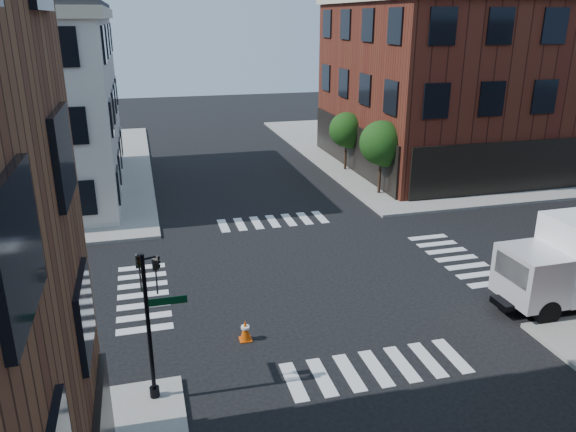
# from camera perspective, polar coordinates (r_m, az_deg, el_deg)

# --- Properties ---
(ground) EXTENTS (120.00, 120.00, 0.00)m
(ground) POSITION_cam_1_polar(r_m,az_deg,el_deg) (24.22, 2.33, -6.06)
(ground) COLOR black
(ground) RESTS_ON ground
(sidewalk_ne) EXTENTS (30.00, 30.00, 0.15)m
(sidewalk_ne) POSITION_cam_1_polar(r_m,az_deg,el_deg) (51.17, 18.20, 6.85)
(sidewalk_ne) COLOR gray
(sidewalk_ne) RESTS_ON ground
(building_ne) EXTENTS (25.00, 16.00, 12.00)m
(building_ne) POSITION_cam_1_polar(r_m,az_deg,el_deg) (45.93, 21.83, 12.61)
(building_ne) COLOR #491A12
(building_ne) RESTS_ON ground
(tree_near) EXTENTS (2.69, 2.69, 4.49)m
(tree_near) POSITION_cam_1_polar(r_m,az_deg,el_deg) (34.67, 9.57, 7.11)
(tree_near) COLOR black
(tree_near) RESTS_ON ground
(tree_far) EXTENTS (2.43, 2.43, 4.07)m
(tree_far) POSITION_cam_1_polar(r_m,az_deg,el_deg) (40.15, 6.03, 8.53)
(tree_far) COLOR black
(tree_far) RESTS_ON ground
(signal_pole) EXTENTS (1.29, 1.24, 4.60)m
(signal_pole) POSITION_cam_1_polar(r_m,az_deg,el_deg) (16.07, -13.85, -9.31)
(signal_pole) COLOR black
(signal_pole) RESTS_ON ground
(traffic_cone) EXTENTS (0.42, 0.42, 0.77)m
(traffic_cone) POSITION_cam_1_polar(r_m,az_deg,el_deg) (19.59, -4.36, -11.53)
(traffic_cone) COLOR #D64E09
(traffic_cone) RESTS_ON ground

